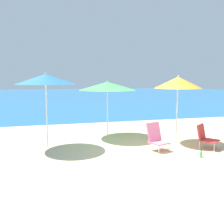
{
  "coord_description": "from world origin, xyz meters",
  "views": [
    {
      "loc": [
        -2.85,
        -6.05,
        2.08
      ],
      "look_at": [
        -0.73,
        1.73,
        1.0
      ],
      "focal_mm": 40.0,
      "sensor_mm": 36.0,
      "label": 1
    }
  ],
  "objects": [
    {
      "name": "beach_umbrella_blue",
      "position": [
        -2.8,
        1.56,
        2.06
      ],
      "size": [
        1.75,
        1.75,
        2.26
      ],
      "color": "white",
      "rests_on": "ground"
    },
    {
      "name": "water_bottle",
      "position": [
        1.12,
        -0.48,
        0.08
      ],
      "size": [
        0.07,
        0.07,
        0.21
      ],
      "color": "#4CB266",
      "rests_on": "ground"
    },
    {
      "name": "ground_plane",
      "position": [
        0.0,
        0.0,
        0.0
      ],
      "size": [
        60.0,
        60.0,
        0.0
      ],
      "primitive_type": "plane",
      "color": "#C6B284"
    },
    {
      "name": "beach_umbrella_orange",
      "position": [
        1.3,
        1.14,
        1.95
      ],
      "size": [
        1.51,
        1.51,
        2.18
      ],
      "color": "white",
      "rests_on": "ground"
    },
    {
      "name": "beach_chair_red",
      "position": [
        1.78,
        0.27,
        0.36
      ],
      "size": [
        0.73,
        0.75,
        0.71
      ],
      "rotation": [
        0.0,
        0.0,
        0.63
      ],
      "color": "silver",
      "rests_on": "ground"
    },
    {
      "name": "beach_umbrella_green",
      "position": [
        -0.69,
        2.5,
        1.82
      ],
      "size": [
        2.0,
        2.0,
        2.01
      ],
      "color": "white",
      "rests_on": "ground"
    },
    {
      "name": "beach_chair_pink",
      "position": [
        0.28,
        0.49,
        0.39
      ],
      "size": [
        0.63,
        0.68,
        0.8
      ],
      "rotation": [
        0.0,
        0.0,
        0.32
      ],
      "color": "silver",
      "rests_on": "ground"
    },
    {
      "name": "sea_water",
      "position": [
        0.0,
        25.43,
        0.0
      ],
      "size": [
        60.0,
        40.0,
        0.01
      ],
      "color": "#23669E",
      "rests_on": "ground"
    }
  ]
}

